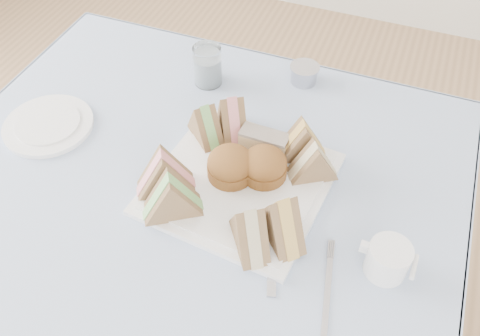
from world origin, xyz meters
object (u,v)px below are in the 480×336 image
(table, at_px, (189,305))
(water_glass, at_px, (208,65))
(creamer_jug, at_px, (388,260))
(serving_plate, at_px, (240,183))

(table, height_order, water_glass, water_glass)
(table, height_order, creamer_jug, creamer_jug)
(serving_plate, xyz_separation_m, water_glass, (-0.18, 0.26, 0.04))
(creamer_jug, bearing_deg, water_glass, 145.76)
(water_glass, relative_size, creamer_jug, 1.32)
(table, bearing_deg, creamer_jug, 1.93)
(serving_plate, relative_size, creamer_jug, 4.46)
(serving_plate, distance_m, water_glass, 0.32)
(table, bearing_deg, water_glass, 103.49)
(serving_plate, bearing_deg, table, -128.72)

